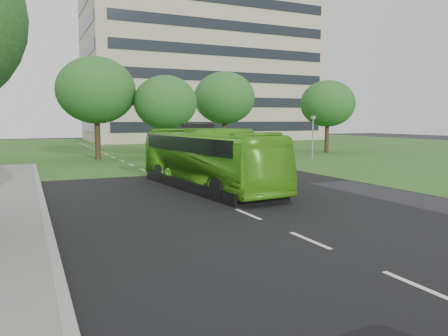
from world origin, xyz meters
name	(u,v)px	position (x,y,z in m)	size (l,w,h in m)	color
ground	(275,226)	(0.00, 0.00, 0.00)	(160.00, 160.00, 0.00)	black
street_surfaces	(125,164)	(-0.38, 22.75, 0.03)	(120.00, 120.00, 0.15)	black
office_building	(202,70)	(21.96, 61.96, 12.50)	(40.10, 20.10, 25.00)	tan
tree_park_b	(96,90)	(-1.65, 28.36, 6.23)	(7.05, 7.05, 9.24)	black
tree_park_c	(166,102)	(4.15, 26.18, 5.18)	(5.75, 5.75, 7.63)	black
tree_park_d	(224,98)	(12.37, 31.27, 5.97)	(6.67, 6.67, 8.81)	black
tree_park_e	(328,104)	(22.42, 26.27, 5.34)	(5.90, 5.90, 7.86)	black
bus	(207,159)	(1.00, 8.54, 1.59)	(2.68, 11.44, 3.19)	#4FB11C
sedan	(242,157)	(7.20, 16.74, 0.80)	(1.69, 4.84, 1.60)	#ACADB1
camera_pole	(313,132)	(16.00, 20.00, 2.56)	(0.39, 0.36, 3.97)	gray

